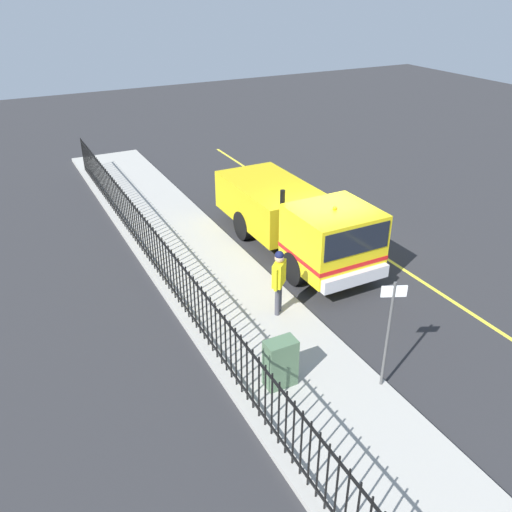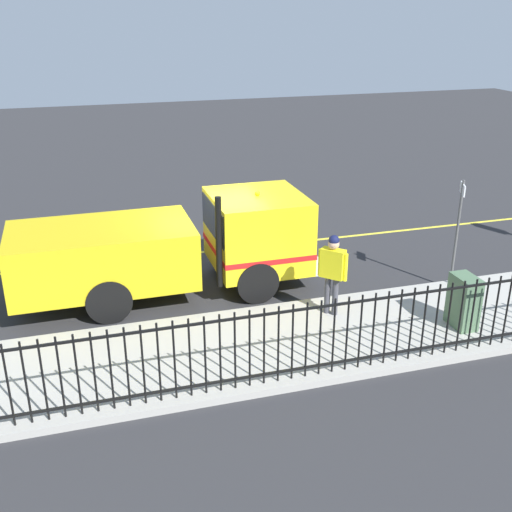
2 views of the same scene
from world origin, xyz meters
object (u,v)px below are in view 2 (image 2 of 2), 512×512
at_px(utility_cabinet, 464,302).
at_px(traffic_cone, 160,249).
at_px(work_truck, 185,242).
at_px(worker_standing, 333,266).
at_px(street_sign, 459,221).

relative_size(utility_cabinet, traffic_cone, 1.75).
relative_size(work_truck, worker_standing, 3.84).
relative_size(utility_cabinet, street_sign, 0.44).
distance_m(work_truck, worker_standing, 3.46).
relative_size(work_truck, traffic_cone, 10.86).
distance_m(worker_standing, utility_cabinet, 2.69).
xyz_separation_m(utility_cabinet, traffic_cone, (-5.51, -5.29, -0.36)).
height_order(traffic_cone, street_sign, street_sign).
bearing_deg(traffic_cone, utility_cabinet, 43.86).
xyz_separation_m(worker_standing, traffic_cone, (-4.24, -2.97, -0.90)).
distance_m(work_truck, utility_cabinet, 6.10).
bearing_deg(utility_cabinet, work_truck, -124.92).
xyz_separation_m(work_truck, worker_standing, (2.21, 2.66, -0.02)).
height_order(utility_cabinet, traffic_cone, utility_cabinet).
bearing_deg(street_sign, work_truck, -105.00).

